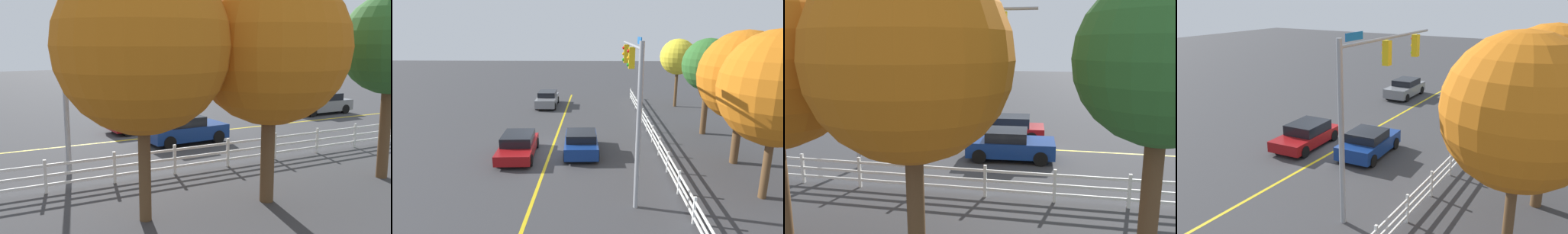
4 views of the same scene
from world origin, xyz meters
The scene contains 11 objects.
ground_plane centered at (0.00, 0.00, 0.00)m, with size 120.00×120.00×0.00m, color #38383A.
lane_center_stripe centered at (-4.00, 0.00, 0.00)m, with size 28.00×0.16×0.01m, color gold.
signal_assembly centered at (4.10, 4.41, 4.90)m, with size 7.57×0.38×6.95m.
car_0 centered at (0.21, 1.87, 0.67)m, with size 4.08×2.18×1.37m.
car_1 centered at (-12.29, -1.95, 0.71)m, with size 4.47×1.97×1.44m.
car_2 centered at (0.80, -1.81, 0.66)m, with size 4.30×2.22×1.33m.
white_rail_fence centered at (-3.00, 6.49, 0.60)m, with size 26.10×0.10×1.15m.
tree_0 centered at (5.50, 10.13, 4.90)m, with size 4.80×4.80×7.31m.
tree_1 centered at (-12.40, 10.42, 4.75)m, with size 3.33×3.33×6.43m.
tree_2 centered at (1.54, 10.46, 4.85)m, with size 4.76×4.76×7.25m.
tree_3 centered at (-3.78, 10.40, 4.87)m, with size 3.58×3.58×6.70m.
Camera 2 is at (18.81, 2.70, 7.23)m, focal length 30.12 mm.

